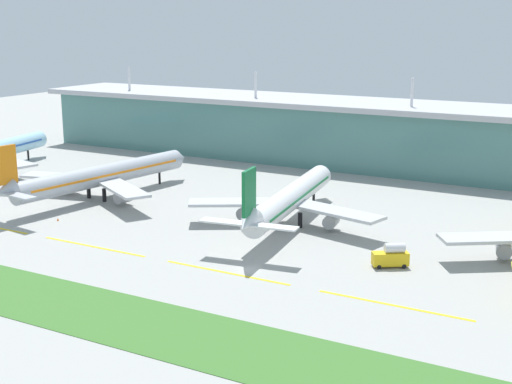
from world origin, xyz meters
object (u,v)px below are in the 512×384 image
at_px(fuel_truck, 391,256).
at_px(safety_cone_left_wingtip, 58,219).
at_px(airliner_near_middle, 100,176).
at_px(airliner_center, 289,199).

relative_size(fuel_truck, safety_cone_left_wingtip, 10.62).
bearing_deg(airliner_near_middle, safety_cone_left_wingtip, -75.65).
bearing_deg(airliner_center, fuel_truck, -28.91).
bearing_deg(safety_cone_left_wingtip, airliner_center, 25.66).
height_order(airliner_center, fuel_truck, airliner_center).
xyz_separation_m(airliner_near_middle, safety_cone_left_wingtip, (5.75, -22.45, -6.10)).
height_order(fuel_truck, safety_cone_left_wingtip, fuel_truck).
xyz_separation_m(airliner_near_middle, fuel_truck, (88.60, -15.13, -4.19)).
bearing_deg(airliner_center, airliner_near_middle, -177.76).
distance_m(airliner_center, fuel_truck, 36.18).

